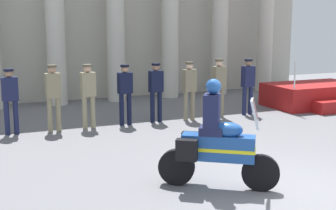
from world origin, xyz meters
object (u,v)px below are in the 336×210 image
Objects in this scene: officer_in_row_2 at (88,91)px; officer_in_row_5 at (189,86)px; officer_in_row_1 at (53,93)px; reviewing_stand at (315,95)px; officer_in_row_3 at (125,90)px; officer_in_row_6 at (219,83)px; officer_in_row_4 at (156,88)px; officer_in_row_0 at (10,96)px; motorcycle_with_rider at (214,143)px; officer_in_row_7 at (248,82)px.

officer_in_row_2 is 2.94m from officer_in_row_5.
reviewing_stand is at bearing 175.04° from officer_in_row_1.
officer_in_row_5 reaches higher than officer_in_row_3.
officer_in_row_5 is 0.98m from officer_in_row_6.
officer_in_row_4 is 0.99m from officer_in_row_5.
officer_in_row_4 is at bearing -177.58° from reviewing_stand.
officer_in_row_0 and officer_in_row_3 have the same top height.
officer_in_row_1 is at bearing -8.16° from officer_in_row_5.
officer_in_row_4 is 0.96× the size of officer_in_row_6.
reviewing_stand is 1.81× the size of officer_in_row_2.
motorcycle_with_rider is at bearing 72.40° from officer_in_row_4.
officer_in_row_3 is 0.99× the size of officer_in_row_5.
motorcycle_with_rider reaches higher than officer_in_row_6.
officer_in_row_0 is 1.97m from officer_in_row_2.
officer_in_row_1 is 3.85m from officer_in_row_5.
officer_in_row_6 is 1.02× the size of officer_in_row_7.
motorcycle_with_rider is (-6.88, -5.56, 0.42)m from reviewing_stand.
officer_in_row_0 is 0.97× the size of officer_in_row_2.
officer_in_row_1 is 0.92m from officer_in_row_2.
officer_in_row_6 is at bearing -4.51° from officer_in_row_7.
officer_in_row_7 is at bearing 87.71° from motorcycle_with_rider.
officer_in_row_0 is 1.00× the size of officer_in_row_4.
officer_in_row_5 reaches higher than reviewing_stand.
officer_in_row_1 is 1.02× the size of officer_in_row_7.
officer_in_row_3 reaches higher than reviewing_stand.
officer_in_row_5 reaches higher than officer_in_row_0.
officer_in_row_4 is at bearing -15.32° from officer_in_row_5.
officer_in_row_7 is (5.87, -0.02, -0.02)m from officer_in_row_1.
officer_in_row_7 is (-2.89, -0.33, 0.64)m from reviewing_stand.
officer_in_row_7 is at bearing 171.42° from officer_in_row_4.
officer_in_row_7 reaches higher than officer_in_row_4.
officer_in_row_2 is 0.99× the size of officer_in_row_6.
officer_in_row_4 is at bearing 172.51° from officer_in_row_0.
officer_in_row_7 is (1.04, 0.05, -0.02)m from officer_in_row_6.
officer_in_row_5 is at bearing 104.17° from motorcycle_with_rider.
officer_in_row_6 is (1.96, -0.13, 0.04)m from officer_in_row_4.
officer_in_row_2 reaches higher than officer_in_row_7.
officer_in_row_2 is at bearing -5.57° from officer_in_row_3.
officer_in_row_5 is at bearing -175.44° from reviewing_stand.
officer_in_row_0 reaches higher than reviewing_stand.
motorcycle_with_rider reaches higher than officer_in_row_2.
officer_in_row_6 is at bearing -174.53° from reviewing_stand.
officer_in_row_5 is 5.53m from motorcycle_with_rider.
officer_in_row_1 reaches higher than officer_in_row_5.
reviewing_stand is 8.85m from motorcycle_with_rider.
motorcycle_with_rider is (-0.07, -5.27, -0.20)m from officer_in_row_3.
officer_in_row_4 reaches higher than officer_in_row_3.
officer_in_row_2 is 1.01× the size of officer_in_row_7.
officer_in_row_6 is at bearing 169.27° from officer_in_row_4.
officer_in_row_0 is (-9.81, -0.22, 0.62)m from reviewing_stand.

